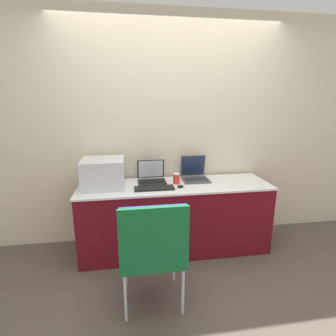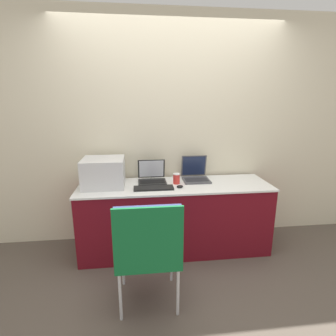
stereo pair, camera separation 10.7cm
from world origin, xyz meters
name	(u,v)px [view 1 (the left image)]	position (x,y,z in m)	size (l,w,h in m)	color
ground_plane	(180,262)	(0.00, 0.00, 0.00)	(14.00, 14.00, 0.00)	brown
wall_back	(170,131)	(0.00, 0.66, 1.30)	(8.00, 0.05, 2.60)	beige
table	(175,217)	(0.00, 0.29, 0.38)	(2.07, 0.60, 0.77)	maroon
printer	(103,172)	(-0.75, 0.34, 0.93)	(0.43, 0.40, 0.30)	silver
laptop_left	(152,177)	(-0.24, 0.43, 0.82)	(0.31, 0.28, 0.24)	black
laptop_right	(195,174)	(0.26, 0.44, 0.83)	(0.29, 0.30, 0.26)	#4C4C51
external_keyboard	(154,188)	(-0.24, 0.18, 0.78)	(0.41, 0.14, 0.02)	black
coffee_cup	(176,179)	(0.02, 0.32, 0.82)	(0.08, 0.08, 0.11)	red
mouse	(180,186)	(0.04, 0.18, 0.78)	(0.07, 0.04, 0.03)	black
chair	(153,246)	(-0.33, -0.59, 0.58)	(0.50, 0.47, 0.94)	navy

